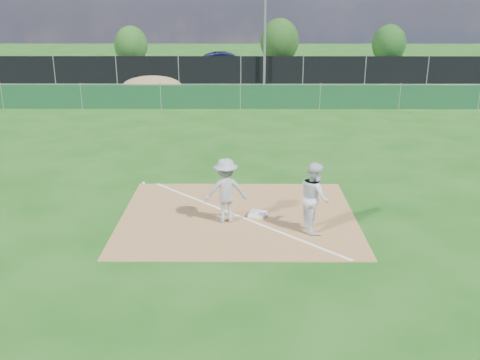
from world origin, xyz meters
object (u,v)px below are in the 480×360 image
light_pole (265,20)px  runner (314,197)px  first_base (258,214)px  tree_mid (280,41)px  car_right (336,66)px  tree_right (389,44)px  car_left (184,65)px  car_mid (227,63)px  tree_left (131,45)px  play_at_first (226,191)px

light_pole → runner: bearing=-89.2°
first_base → tree_mid: (2.66, 32.60, 1.87)m
runner → car_right: runner is taller
tree_right → first_base: bearing=-109.7°
light_pole → car_left: light_pole is taller
first_base → tree_right: 34.82m
runner → car_mid: bearing=-4.7°
car_left → tree_right: (16.38, 6.16, 0.99)m
tree_right → light_pole: bearing=-134.1°
light_pole → car_right: size_ratio=1.81×
tree_mid → tree_right: (9.08, 0.14, -0.25)m
car_right → tree_left: tree_left is taller
car_mid → runner: bearing=-179.1°
light_pole → car_mid: 6.90m
car_mid → car_right: car_mid is taller
light_pole → first_base: (-1.00, -21.66, -3.94)m
light_pole → tree_mid: size_ratio=2.13×
first_base → play_at_first: (-0.81, -0.37, 0.77)m
light_pole → car_right: (5.37, 4.55, -3.35)m
light_pole → first_base: 22.04m
tree_left → tree_mid: bearing=3.2°
tree_right → car_left: bearing=-159.4°
car_left → car_mid: 3.15m
play_at_first → tree_mid: tree_mid is taller
car_mid → tree_left: bearing=54.3°
first_base → car_right: size_ratio=0.09×
play_at_first → runner: 2.19m
light_pole → first_base: bearing=-92.6°
tree_left → car_mid: bearing=-30.7°
first_base → tree_right: tree_right is taller
light_pole → tree_right: 15.60m
tree_left → tree_right: size_ratio=0.98×
runner → tree_right: tree_right is taller
car_mid → tree_right: 14.43m
car_right → light_pole: bearing=116.3°
car_mid → car_right: bearing=-102.1°
car_left → car_mid: size_ratio=0.86×
light_pole → runner: (0.32, -22.53, -3.14)m
light_pole → play_at_first: bearing=-94.7°
car_mid → tree_mid: tree_mid is taller
play_at_first → tree_right: 35.41m
light_pole → car_right: bearing=40.3°
first_base → car_right: car_right is taller
light_pole → tree_mid: light_pole is taller
car_left → runner: bearing=-143.7°
play_at_first → car_left: play_at_first is taller
car_mid → tree_left: (-7.94, 4.71, 0.86)m
light_pole → car_right: light_pole is taller
tree_left → first_base: bearing=-73.4°
first_base → car_left: (-4.65, 26.58, 0.63)m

